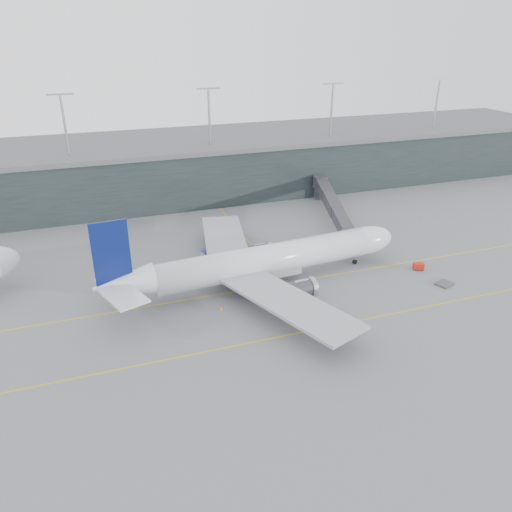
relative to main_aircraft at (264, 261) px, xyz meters
name	(u,v)px	position (x,y,z in m)	size (l,w,h in m)	color
ground	(252,278)	(-1.31, 2.71, -4.60)	(320.00, 320.00, 0.00)	#515155
taxiline_a	(260,287)	(-1.31, -1.29, -4.59)	(160.00, 0.25, 0.02)	gold
taxiline_b	(295,334)	(-1.31, -17.29, -4.59)	(160.00, 0.25, 0.02)	gold
taxiline_lead_main	(244,236)	(3.69, 22.71, -4.59)	(0.25, 60.00, 0.02)	gold
terminal	(185,165)	(-1.31, 60.71, 3.02)	(240.00, 36.00, 29.00)	black
main_aircraft	(264,261)	(0.00, 0.00, 0.00)	(58.53, 54.81, 16.40)	silver
jet_bridge	(323,202)	(24.64, 25.61, 0.30)	(15.99, 44.37, 6.55)	#303035
gse_cart	(419,266)	(30.51, -4.74, -3.85)	(2.34, 1.97, 1.36)	red
baggage_dolly	(444,284)	(31.26, -11.65, -4.42)	(3.00, 2.40, 0.30)	#3C3D42
uld_a	(206,255)	(-7.59, 13.71, -3.62)	(2.56, 2.35, 1.87)	#37363B
uld_b	(228,250)	(-2.51, 14.91, -3.72)	(2.17, 1.90, 1.69)	#37363B
uld_c	(243,253)	(-0.12, 12.31, -3.77)	(1.93, 1.63, 1.59)	#37363B
cone_nose	(419,265)	(31.60, -3.54, -4.29)	(0.40, 0.40, 0.63)	#FC4B0E
cone_wing_stbd	(350,324)	(7.91, -18.01, -4.28)	(0.41, 0.41, 0.65)	#CB6A0B
cone_wing_port	(283,250)	(8.98, 12.29, -4.29)	(0.39, 0.39, 0.62)	red
cone_tail	(221,308)	(-10.12, -6.50, -4.22)	(0.48, 0.48, 0.76)	orange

